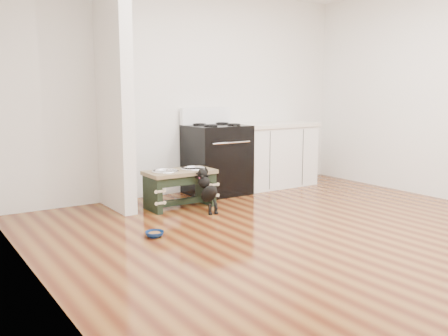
% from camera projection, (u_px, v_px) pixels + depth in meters
% --- Properties ---
extents(ground, '(5.00, 5.00, 0.00)m').
position_uv_depth(ground, '(316.00, 235.00, 4.80)').
color(ground, '#461B0C').
rests_on(ground, ground).
extents(room_shell, '(5.00, 5.00, 5.00)m').
position_uv_depth(room_shell, '(321.00, 64.00, 4.54)').
color(room_shell, silver).
rests_on(room_shell, ground).
extents(partition_wall, '(0.15, 0.80, 2.70)m').
position_uv_depth(partition_wall, '(114.00, 93.00, 5.67)').
color(partition_wall, silver).
rests_on(partition_wall, ground).
extents(oven_range, '(0.76, 0.69, 1.14)m').
position_uv_depth(oven_range, '(217.00, 158.00, 6.64)').
color(oven_range, black).
rests_on(oven_range, ground).
extents(cabinet_run, '(1.24, 0.64, 0.91)m').
position_uv_depth(cabinet_run, '(273.00, 155.00, 7.19)').
color(cabinet_run, white).
rests_on(cabinet_run, ground).
extents(dog_feeder, '(0.81, 0.43, 0.46)m').
position_uv_depth(dog_feeder, '(180.00, 181.00, 5.88)').
color(dog_feeder, black).
rests_on(dog_feeder, ground).
extents(puppy, '(0.14, 0.42, 0.50)m').
position_uv_depth(puppy, '(207.00, 189.00, 5.66)').
color(puppy, black).
rests_on(puppy, ground).
extents(floor_bowl, '(0.20, 0.20, 0.06)m').
position_uv_depth(floor_bowl, '(155.00, 234.00, 4.74)').
color(floor_bowl, navy).
rests_on(floor_bowl, ground).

